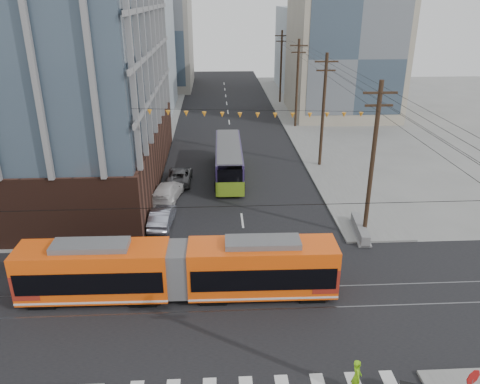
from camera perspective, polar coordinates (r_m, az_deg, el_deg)
The scene contains 13 objects.
ground at distance 24.00m, azimuth 2.36°, elevation -18.49°, with size 160.00×160.00×0.00m, color slate.
bg_bldg_nw_near at distance 71.86m, azimuth -15.91°, elevation 16.57°, with size 18.00×16.00×18.00m, color #8C99A5.
bg_bldg_ne_near at distance 68.76m, azimuth 12.48°, elevation 15.80°, with size 14.00×14.00×16.00m, color gray.
bg_bldg_nw_far at distance 90.92m, azimuth -11.37°, elevation 18.76°, with size 16.00×18.00×20.00m, color gray.
bg_bldg_ne_far at distance 88.64m, azimuth 10.32°, elevation 16.78°, with size 16.00×16.00×14.00m, color #8C99A5.
utility_pole_far at distance 75.36m, azimuth 5.02°, elevation 14.88°, with size 0.30×0.30×11.00m, color black.
streetcar at distance 26.65m, azimuth -7.49°, elevation -9.43°, with size 17.62×2.48×3.40m, color #FB510D, non-canonical shape.
city_bus at distance 43.88m, azimuth -1.38°, elevation 3.88°, with size 2.42×11.17×3.17m, color #2E2151, non-canonical shape.
parked_car_silver at distance 35.12m, azimuth -9.49°, elevation -3.03°, with size 1.48×4.23×1.40m, color gray.
parked_car_white at distance 39.61m, azimuth -8.84°, elevation 0.12°, with size 2.02×4.98×1.44m, color silver.
parked_car_grey at distance 43.05m, azimuth -7.38°, elevation 1.99°, with size 2.16×4.68×1.30m, color #525356.
pedestrian at distance 21.95m, azimuth 14.03°, elevation -21.02°, with size 0.63×0.42×1.74m, color #94F319.
jersey_barrier at distance 34.64m, azimuth 14.42°, elevation -4.40°, with size 0.91×4.04×0.81m, color gray.
Camera 1 is at (-1.92, -17.92, 15.85)m, focal length 35.00 mm.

